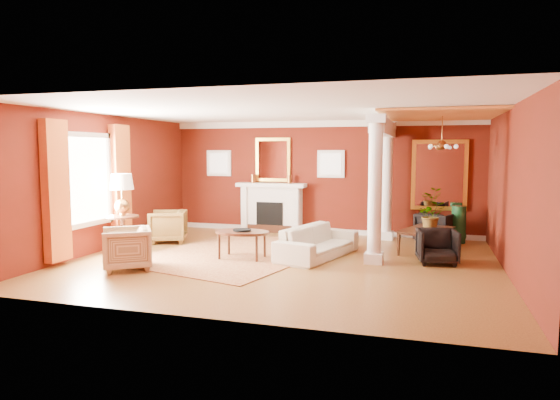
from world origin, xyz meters
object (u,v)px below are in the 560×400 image
(side_table, at_px, (122,198))
(dining_table, at_px, (427,234))
(armchair_stripe, at_px, (127,246))
(armchair_leopard, at_px, (168,225))
(sofa, at_px, (318,237))
(coffee_table, at_px, (242,233))

(side_table, bearing_deg, dining_table, 15.74)
(dining_table, bearing_deg, armchair_stripe, 140.80)
(armchair_leopard, xyz_separation_m, dining_table, (5.82, 0.46, -0.02))
(sofa, relative_size, armchair_leopard, 2.58)
(sofa, xyz_separation_m, armchair_stripe, (-3.07, -2.01, 0.00))
(dining_table, bearing_deg, sofa, 137.24)
(armchair_stripe, distance_m, side_table, 1.83)
(armchair_leopard, relative_size, side_table, 0.50)
(sofa, height_order, side_table, side_table)
(coffee_table, relative_size, side_table, 0.67)
(side_table, bearing_deg, sofa, 9.11)
(sofa, bearing_deg, armchair_stripe, 139.29)
(sofa, height_order, armchair_stripe, armchair_stripe)
(armchair_leopard, relative_size, armchair_stripe, 0.99)
(armchair_stripe, xyz_separation_m, side_table, (-0.99, 1.36, 0.72))
(armchair_stripe, height_order, side_table, side_table)
(sofa, relative_size, coffee_table, 1.93)
(side_table, bearing_deg, armchair_leopard, 74.92)
(sofa, distance_m, armchair_leopard, 3.77)
(sofa, height_order, dining_table, sofa)
(armchair_stripe, height_order, dining_table, armchair_stripe)
(coffee_table, height_order, dining_table, dining_table)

